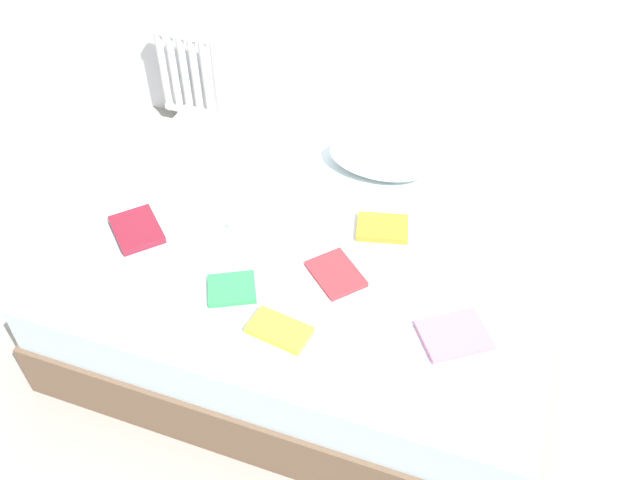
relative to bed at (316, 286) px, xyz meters
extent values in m
plane|color=#9E998E|center=(0.00, 0.00, -0.25)|extent=(8.00, 8.00, 0.00)
cube|color=brown|center=(0.00, 0.00, -0.11)|extent=(2.00, 1.50, 0.28)
cube|color=silver|center=(0.00, 0.00, 0.14)|extent=(1.96, 1.46, 0.22)
cylinder|color=white|center=(-1.38, 1.20, 0.11)|extent=(0.04, 0.04, 0.54)
cylinder|color=white|center=(-1.32, 1.20, 0.11)|extent=(0.04, 0.04, 0.54)
cylinder|color=white|center=(-1.25, 1.20, 0.11)|extent=(0.04, 0.04, 0.54)
cylinder|color=white|center=(-1.18, 1.20, 0.11)|extent=(0.04, 0.04, 0.54)
cylinder|color=white|center=(-1.11, 1.20, 0.11)|extent=(0.04, 0.04, 0.54)
cylinder|color=white|center=(-1.04, 1.20, 0.11)|extent=(0.04, 0.04, 0.54)
cube|color=white|center=(-1.21, 1.20, 0.36)|extent=(0.39, 0.04, 0.04)
cube|color=white|center=(-1.21, 1.20, -0.14)|extent=(0.39, 0.04, 0.04)
ellipsoid|color=white|center=(0.11, 0.56, 0.32)|extent=(0.48, 0.28, 0.14)
cube|color=red|center=(0.13, -0.14, 0.26)|extent=(0.27, 0.27, 0.02)
cube|color=pink|center=(0.63, -0.28, 0.26)|extent=(0.30, 0.29, 0.02)
cube|color=white|center=(-0.22, -0.01, 0.27)|extent=(0.30, 0.27, 0.04)
cube|color=green|center=(-0.22, -0.34, 0.26)|extent=(0.23, 0.22, 0.02)
cube|color=yellow|center=(0.03, -0.47, 0.27)|extent=(0.24, 0.16, 0.03)
cube|color=maroon|center=(-0.72, -0.18, 0.27)|extent=(0.29, 0.29, 0.03)
cube|color=orange|center=(0.23, 0.17, 0.27)|extent=(0.24, 0.20, 0.03)
camera|label=1|loc=(0.69, -1.90, 2.27)|focal=39.20mm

